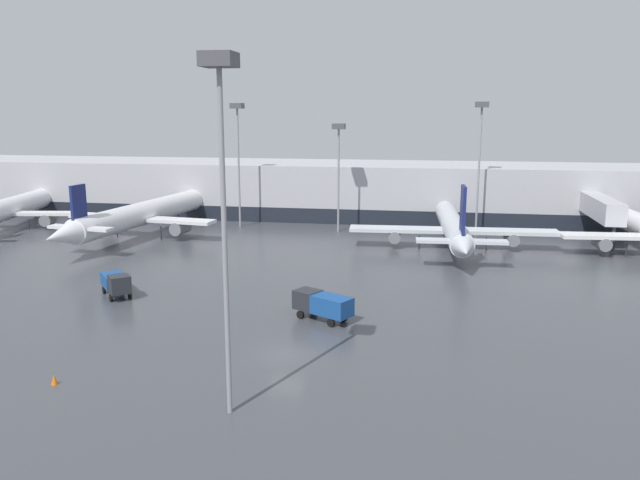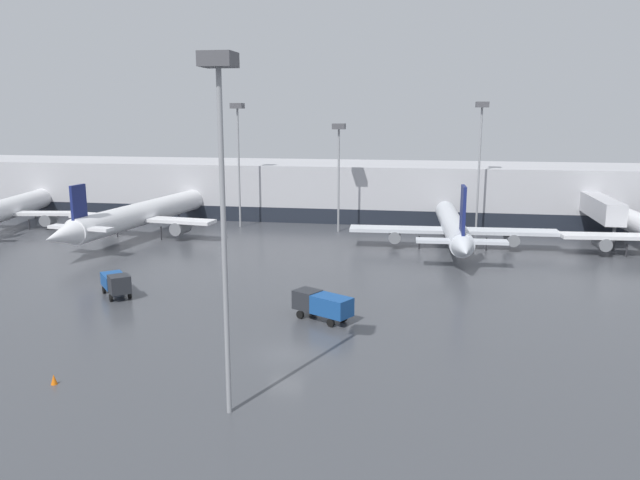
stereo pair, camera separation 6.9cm
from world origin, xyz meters
name	(u,v)px [view 2 (the right image)]	position (x,y,z in m)	size (l,w,h in m)	color
ground_plane	(286,355)	(0.00, 0.00, 0.00)	(320.00, 320.00, 0.00)	#424449
terminal_building	(368,190)	(0.35, 61.85, 4.50)	(160.00, 30.59, 9.00)	#B2B2B7
parked_jet_1	(6,210)	(-52.62, 41.78, 2.95)	(22.37, 34.78, 9.56)	white
parked_jet_2	(453,227)	(13.43, 38.56, 2.90)	(26.71, 32.50, 9.49)	silver
parked_jet_3	(141,214)	(-29.60, 39.03, 3.27)	(22.32, 38.27, 8.92)	white
service_truck_0	(116,282)	(-19.37, 11.71, 1.38)	(4.59, 4.96, 2.37)	#19478C
service_truck_2	(322,304)	(1.38, 8.05, 1.47)	(5.60, 4.29, 2.35)	#19478C
traffic_cone_0	(54,379)	(-13.88, -7.50, 0.34)	(0.42, 0.42, 0.69)	orange
apron_light_mast_2	(481,130)	(17.33, 50.80, 14.82)	(1.80, 1.80, 18.85)	gray
apron_light_mast_3	(339,145)	(-2.80, 48.02, 12.68)	(1.80, 1.80, 15.78)	gray
apron_light_mast_5	(221,140)	(-1.37, -9.29, 16.03)	(1.80, 1.80, 20.63)	gray
apron_light_mast_7	(238,130)	(-18.25, 49.22, 14.72)	(1.80, 1.80, 18.70)	gray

